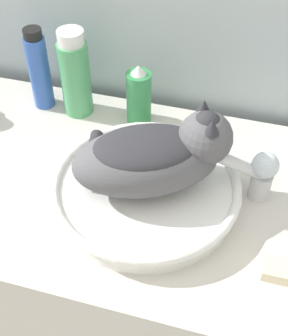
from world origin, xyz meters
name	(u,v)px	position (x,y,z in m)	size (l,w,h in m)	color
vanity_counter	(138,286)	(0.00, 0.29, 0.40)	(1.21, 0.58, 0.81)	beige
sink_basin	(146,190)	(0.03, 0.26, 0.84)	(0.39, 0.39, 0.05)	white
cat	(155,154)	(0.04, 0.27, 0.93)	(0.33, 0.27, 0.17)	#56565B
faucet	(257,172)	(0.24, 0.33, 0.88)	(0.16, 0.08, 0.14)	silver
spray_bottle_trigger	(139,97)	(-0.06, 0.50, 0.88)	(0.06, 0.06, 0.16)	#338C4C
mouthwash_bottle	(75,75)	(-0.21, 0.50, 0.91)	(0.07, 0.07, 0.22)	#4CA366
shampoo_bottle_tall	(39,70)	(-0.31, 0.50, 0.91)	(0.05, 0.05, 0.21)	#335BB7
soap_bar	(285,272)	(0.32, 0.15, 0.82)	(0.08, 0.04, 0.02)	beige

